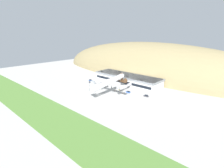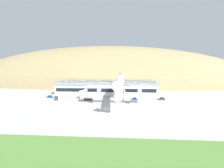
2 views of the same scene
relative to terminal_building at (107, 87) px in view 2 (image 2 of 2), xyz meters
The scene contains 15 objects.
ground_plane 45.58m from the terminal_building, 83.66° to the right, with size 397.10×397.10×0.00m, color #B7B5AF.
grass_strip_foreground 95.02m from the terminal_building, 86.98° to the right, with size 357.39×29.30×0.08m, color #568438.
hill_backdrop 55.40m from the terminal_building, 96.55° to the left, with size 314.52×87.80×82.37m, color #8E7F56.
terminal_building is the anchor object (origin of this frame).
jetway_0 22.43m from the terminal_building, 128.15° to the right, with size 3.38×12.38×5.43m.
jetway_1 23.78m from the terminal_building, 56.99° to the right, with size 3.38×16.72×5.43m.
cargo_airplane 41.47m from the terminal_building, 74.64° to the right, with size 36.15×48.75×11.15m.
service_car_0 41.80m from the terminal_building, 150.46° to the right, with size 4.28×1.74×1.70m.
service_car_1 31.09m from the terminal_building, 49.88° to the right, with size 4.04×1.81×1.64m.
service_car_2 22.95m from the terminal_building, 71.72° to the right, with size 4.08×1.70×1.51m.
service_car_3 43.07m from the terminal_building, 29.59° to the right, with size 4.27×2.01×1.64m.
fuel_truck 27.88m from the terminal_building, 111.37° to the right, with size 7.84×3.02×3.36m.
box_truck 37.40m from the terminal_building, 134.68° to the right, with size 7.72×2.61×3.19m.
traffic_cone_0 28.63m from the terminal_building, 75.66° to the right, with size 0.52×0.52×0.58m.
traffic_cone_1 33.73m from the terminal_building, 58.83° to the right, with size 0.52×0.52×0.58m.
Camera 2 is at (8.93, -87.01, 23.18)m, focal length 28.00 mm.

